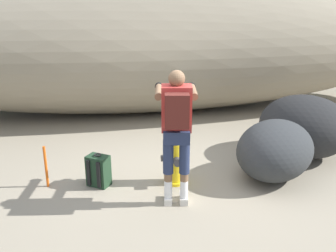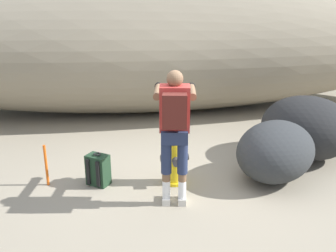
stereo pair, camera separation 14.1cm
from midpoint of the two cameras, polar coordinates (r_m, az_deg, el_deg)
The scene contains 8 objects.
ground_plane at distance 5.53m, azimuth 2.79°, elevation -8.60°, with size 56.00×56.00×0.04m, color gray.
dirt_embankment at distance 8.66m, azimuth -1.81°, elevation 11.36°, with size 12.93×3.20×2.76m, color gray.
fire_hydrant at distance 5.37m, azimuth 1.73°, elevation -5.14°, with size 0.40×0.35×0.75m.
utility_worker at distance 4.63m, azimuth 1.86°, elevation 0.68°, with size 0.63×1.02×1.71m.
spare_backpack at distance 5.46m, azimuth -9.57°, elevation -6.45°, with size 0.36×0.36×0.47m.
boulder_large at distance 6.60m, azimuth 20.49°, elevation -0.20°, with size 1.47×1.32×1.01m, color #242525.
boulder_mid at distance 5.70m, azimuth 16.36°, elevation -3.59°, with size 1.35×1.04×0.85m, color #2E3132.
survey_stake at distance 5.57m, azimuth -16.94°, elevation -5.62°, with size 0.04×0.04×0.60m, color #E55914.
Camera 2 is at (-0.90, -4.81, 2.55)m, focal length 41.04 mm.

